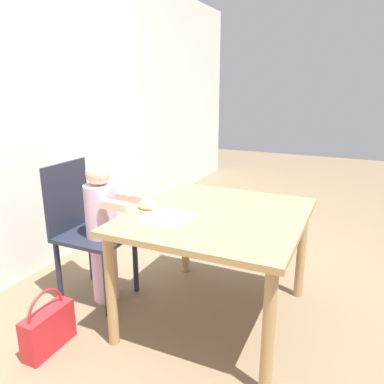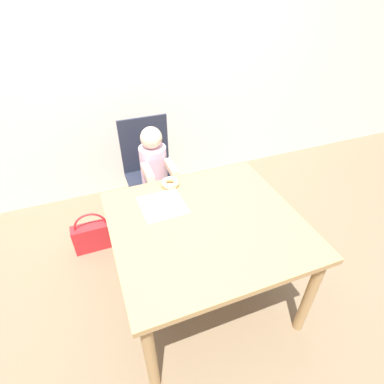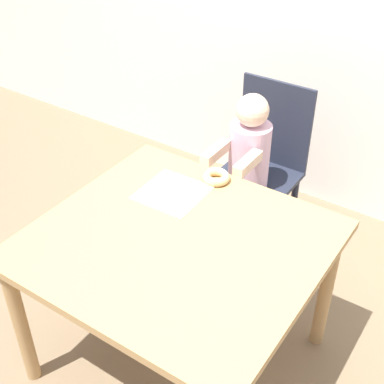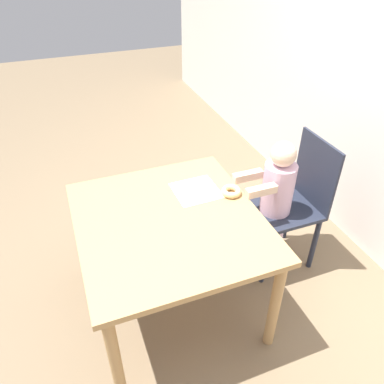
{
  "view_description": "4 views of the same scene",
  "coord_description": "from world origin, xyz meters",
  "px_view_note": "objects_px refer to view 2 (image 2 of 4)",
  "views": [
    {
      "loc": [
        -1.95,
        -0.72,
        1.43
      ],
      "look_at": [
        -0.03,
        0.15,
        0.82
      ],
      "focal_mm": 35.0,
      "sensor_mm": 36.0,
      "label": 1
    },
    {
      "loc": [
        -0.53,
        -1.15,
        1.87
      ],
      "look_at": [
        -0.03,
        0.15,
        0.82
      ],
      "focal_mm": 28.0,
      "sensor_mm": 36.0,
      "label": 2
    },
    {
      "loc": [
        0.91,
        -1.25,
        2.02
      ],
      "look_at": [
        -0.03,
        0.15,
        0.82
      ],
      "focal_mm": 50.0,
      "sensor_mm": 36.0,
      "label": 3
    },
    {
      "loc": [
        1.52,
        -0.44,
        2.01
      ],
      "look_at": [
        -0.03,
        0.15,
        0.82
      ],
      "focal_mm": 35.0,
      "sensor_mm": 36.0,
      "label": 4
    }
  ],
  "objects_px": {
    "chair": "(151,176)",
    "handbag": "(93,236)",
    "child_figure": "(155,183)",
    "donut": "(170,183)"
  },
  "relations": [
    {
      "from": "chair",
      "to": "handbag",
      "type": "height_order",
      "value": "chair"
    },
    {
      "from": "child_figure",
      "to": "handbag",
      "type": "bearing_deg",
      "value": -177.71
    },
    {
      "from": "handbag",
      "to": "child_figure",
      "type": "bearing_deg",
      "value": 2.29
    },
    {
      "from": "child_figure",
      "to": "donut",
      "type": "height_order",
      "value": "child_figure"
    },
    {
      "from": "child_figure",
      "to": "handbag",
      "type": "height_order",
      "value": "child_figure"
    },
    {
      "from": "chair",
      "to": "child_figure",
      "type": "height_order",
      "value": "child_figure"
    },
    {
      "from": "chair",
      "to": "handbag",
      "type": "xyz_separation_m",
      "value": [
        -0.55,
        -0.16,
        -0.35
      ]
    },
    {
      "from": "handbag",
      "to": "chair",
      "type": "bearing_deg",
      "value": 15.79
    },
    {
      "from": "chair",
      "to": "donut",
      "type": "xyz_separation_m",
      "value": [
        0.02,
        -0.48,
        0.24
      ]
    },
    {
      "from": "handbag",
      "to": "donut",
      "type": "bearing_deg",
      "value": -29.0
    }
  ]
}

